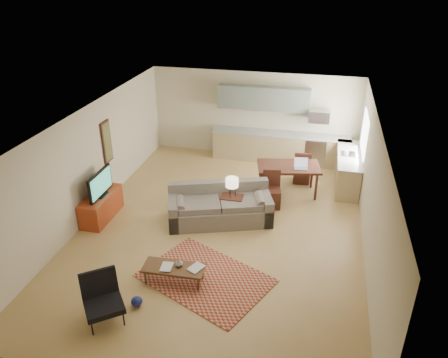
% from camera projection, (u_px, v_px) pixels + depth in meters
% --- Properties ---
extents(room, '(9.00, 9.00, 9.00)m').
position_uv_depth(room, '(221.00, 177.00, 9.79)').
color(room, '#A78349').
rests_on(room, ground).
extents(kitchen_counter_back, '(4.26, 0.64, 0.92)m').
position_uv_depth(kitchen_counter_back, '(280.00, 147.00, 13.65)').
color(kitchen_counter_back, tan).
rests_on(kitchen_counter_back, ground).
extents(kitchen_counter_right, '(0.64, 2.26, 0.92)m').
position_uv_depth(kitchen_counter_right, '(348.00, 169.00, 12.21)').
color(kitchen_counter_right, tan).
rests_on(kitchen_counter_right, ground).
extents(kitchen_range, '(0.62, 0.62, 0.90)m').
position_uv_depth(kitchen_range, '(316.00, 151.00, 13.43)').
color(kitchen_range, '#A5A8AD').
rests_on(kitchen_range, ground).
extents(kitchen_microwave, '(0.62, 0.40, 0.35)m').
position_uv_depth(kitchen_microwave, '(319.00, 116.00, 12.95)').
color(kitchen_microwave, '#A5A8AD').
rests_on(kitchen_microwave, room).
extents(upper_cabinets, '(2.80, 0.34, 0.70)m').
position_uv_depth(upper_cabinets, '(264.00, 98.00, 13.23)').
color(upper_cabinets, slate).
rests_on(upper_cabinets, room).
extents(window_right, '(0.02, 1.40, 1.05)m').
position_uv_depth(window_right, '(364.00, 134.00, 11.66)').
color(window_right, white).
rests_on(window_right, room).
extents(wall_art_left, '(0.06, 0.42, 1.10)m').
position_uv_depth(wall_art_left, '(107.00, 142.00, 11.13)').
color(wall_art_left, olive).
rests_on(wall_art_left, room).
extents(triptych, '(1.70, 0.04, 0.50)m').
position_uv_depth(triptych, '(251.00, 102.00, 13.52)').
color(triptych, beige).
rests_on(triptych, room).
extents(rug, '(2.91, 2.55, 0.02)m').
position_uv_depth(rug, '(205.00, 278.00, 8.74)').
color(rug, maroon).
rests_on(rug, floor).
extents(sofa, '(2.79, 1.89, 0.89)m').
position_uv_depth(sofa, '(220.00, 205.00, 10.47)').
color(sofa, '#686055').
rests_on(sofa, floor).
extents(coffee_table, '(1.23, 0.53, 0.37)m').
position_uv_depth(coffee_table, '(174.00, 274.00, 8.57)').
color(coffee_table, '#482C17').
rests_on(coffee_table, floor).
extents(book_a, '(0.28, 0.34, 0.03)m').
position_uv_depth(book_a, '(161.00, 266.00, 8.49)').
color(book_a, maroon).
rests_on(book_a, coffee_table).
extents(book_b, '(0.48, 0.50, 0.02)m').
position_uv_depth(book_b, '(192.00, 265.00, 8.52)').
color(book_b, navy).
rests_on(book_b, coffee_table).
extents(vase, '(0.20, 0.20, 0.16)m').
position_uv_depth(vase, '(179.00, 263.00, 8.48)').
color(vase, black).
rests_on(vase, coffee_table).
extents(armchair, '(1.05, 1.05, 0.86)m').
position_uv_depth(armchair, '(103.00, 301.00, 7.55)').
color(armchair, black).
rests_on(armchair, floor).
extents(tv_credenza, '(0.52, 1.36, 0.63)m').
position_uv_depth(tv_credenza, '(101.00, 206.00, 10.68)').
color(tv_credenza, maroon).
rests_on(tv_credenza, floor).
extents(tv, '(0.10, 1.04, 0.63)m').
position_uv_depth(tv, '(100.00, 184.00, 10.38)').
color(tv, black).
rests_on(tv, tv_credenza).
extents(console_table, '(0.54, 0.36, 0.63)m').
position_uv_depth(console_table, '(232.00, 208.00, 10.61)').
color(console_table, '#3B1B13').
rests_on(console_table, floor).
extents(table_lamp, '(0.34, 0.34, 0.50)m').
position_uv_depth(table_lamp, '(232.00, 187.00, 10.36)').
color(table_lamp, beige).
rests_on(table_lamp, console_table).
extents(dining_table, '(1.79, 1.26, 0.83)m').
position_uv_depth(dining_table, '(288.00, 180.00, 11.75)').
color(dining_table, '#3B1B13').
rests_on(dining_table, floor).
extents(dining_chair_near, '(0.53, 0.55, 0.95)m').
position_uv_depth(dining_chair_near, '(272.00, 190.00, 11.10)').
color(dining_chair_near, '#3B1B13').
rests_on(dining_chair_near, floor).
extents(dining_chair_far, '(0.48, 0.50, 0.97)m').
position_uv_depth(dining_chair_far, '(302.00, 166.00, 12.34)').
color(dining_chair_far, '#3B1B13').
rests_on(dining_chair_far, floor).
extents(laptop, '(0.38, 0.30, 0.26)m').
position_uv_depth(laptop, '(301.00, 164.00, 11.34)').
color(laptop, '#A5A8AD').
rests_on(laptop, dining_table).
extents(soap_bottle, '(0.12, 0.12, 0.19)m').
position_uv_depth(soap_bottle, '(346.00, 152.00, 11.88)').
color(soap_bottle, beige).
rests_on(soap_bottle, kitchen_counter_right).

